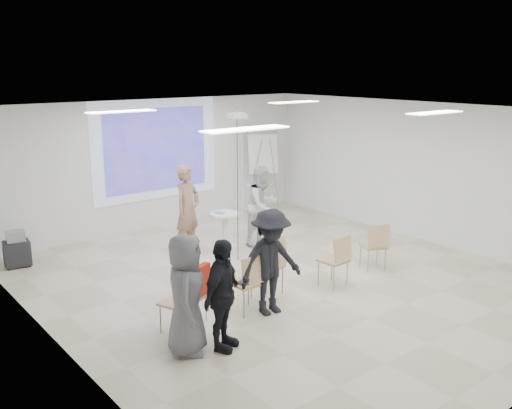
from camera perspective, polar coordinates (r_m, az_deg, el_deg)
floor at (r=10.29m, az=2.81°, el=-7.89°), size 8.00×9.00×0.10m
ceiling at (r=9.59m, az=3.03°, el=9.60°), size 8.00×9.00×0.10m
wall_back at (r=13.50m, az=-10.00°, el=4.01°), size 8.00×0.10×3.00m
wall_left at (r=7.84m, az=-19.92°, el=-3.73°), size 0.10×9.00×3.00m
wall_right at (r=12.82m, az=16.64°, el=3.12°), size 0.10×9.00×3.00m
projection_halo at (r=13.39m, az=-9.93°, el=5.45°), size 3.20×0.01×2.30m
projection_image at (r=13.38m, az=-9.90°, el=5.44°), size 2.60×0.01×1.90m
pedestal_table at (r=11.96m, az=-3.13°, el=-2.34°), size 0.66×0.66×0.77m
player_left at (r=11.58m, az=-6.88°, el=0.09°), size 0.87×0.73×2.05m
player_right at (r=12.07m, az=0.69°, el=0.34°), size 1.02×0.88×1.88m
controller_left at (r=11.81m, az=-6.82°, el=1.98°), size 0.08×0.12×0.04m
controller_right at (r=12.08m, az=-0.72°, el=1.95°), size 0.06×0.12×0.04m
chair_far_left at (r=8.25m, az=-7.52°, el=-9.28°), size 0.55×0.57×0.90m
chair_left_mid at (r=8.52m, az=-6.15°, el=-8.78°), size 0.52×0.53×0.83m
chair_left_inner at (r=8.80m, az=-0.67°, el=-7.45°), size 0.45×0.48×0.95m
chair_center at (r=9.41m, az=1.59°, el=-5.79°), size 0.62×0.64×1.01m
chair_right_inner at (r=9.90m, az=8.09°, el=-5.20°), size 0.46×0.49×0.93m
chair_right_far at (r=10.82m, az=11.84°, el=-3.77°), size 0.58×0.59×0.91m
red_jacket at (r=8.30m, az=-5.77°, el=-7.69°), size 0.48×0.28×0.45m
laptop at (r=8.89m, az=-1.07°, el=-7.57°), size 0.35×0.26×0.03m
audience_left at (r=7.63m, az=-3.42°, el=-8.26°), size 1.20×1.04×1.77m
audience_mid at (r=8.68m, az=1.48°, el=-5.10°), size 1.27×0.76×1.88m
audience_outer at (r=7.57m, az=-7.03°, el=-8.23°), size 1.00×1.08×1.85m
flipchart_easel at (r=14.59m, az=0.69°, el=5.16°), size 0.87×0.69×2.11m
av_cart at (r=11.78m, az=-22.81°, el=-4.22°), size 0.51×0.43×0.70m
ceiling_projector at (r=10.83m, az=-1.89°, el=8.18°), size 0.30×0.25×3.00m
fluor_panel_nw at (r=10.16m, az=-13.32°, el=9.04°), size 1.20×0.30×0.02m
fluor_panel_ne at (r=12.41m, az=3.82°, el=10.18°), size 1.20×0.30×0.02m
fluor_panel_sw at (r=7.17m, az=-1.03°, el=7.55°), size 1.20×0.30×0.02m
fluor_panel_se at (r=10.11m, az=17.46°, el=8.75°), size 1.20×0.30×0.02m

